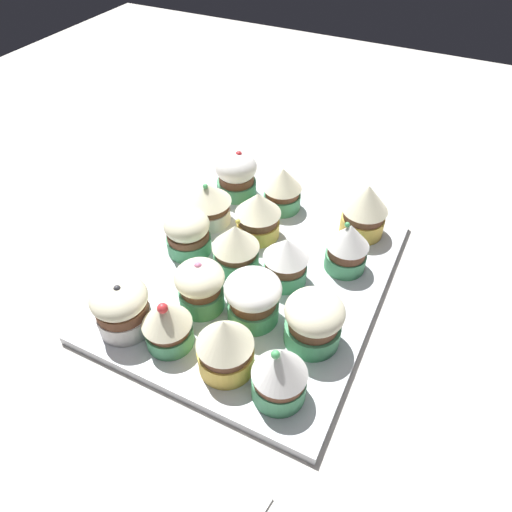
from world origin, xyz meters
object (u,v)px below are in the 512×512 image
object	(u,v)px
cupcake_3	(121,307)
cupcake_1	(208,202)
cupcake_4	(282,188)
cupcake_13	(348,246)
cupcake_0	(236,174)
cupcake_6	(237,244)
cupcake_12	(365,209)
baking_tray	(256,276)
cupcake_9	(286,260)
cupcake_8	(167,323)
cupcake_11	(225,345)
cupcake_10	(253,297)
cupcake_2	(188,232)
cupcake_14	(314,320)
cupcake_15	(280,373)
cupcake_7	(200,286)
cupcake_5	(258,214)

from	to	relation	value
cupcake_3	cupcake_1	bearing A→B (deg)	-176.72
cupcake_4	cupcake_13	world-z (taller)	cupcake_13
cupcake_0	cupcake_6	world-z (taller)	cupcake_0
cupcake_4	cupcake_12	distance (cm)	12.16
baking_tray	cupcake_0	bearing A→B (deg)	-143.91
cupcake_9	baking_tray	bearing A→B (deg)	-80.64
cupcake_8	cupcake_9	world-z (taller)	cupcake_8
cupcake_11	cupcake_12	bearing A→B (deg)	167.14
cupcake_10	cupcake_2	bearing A→B (deg)	-117.48
cupcake_1	cupcake_8	size ratio (longest dim) A/B	0.95
baking_tray	cupcake_8	size ratio (longest dim) A/B	5.48
cupcake_1	cupcake_10	world-z (taller)	same
cupcake_14	cupcake_15	xyz separation A→B (cm)	(7.70, -0.51, 0.39)
cupcake_2	cupcake_4	distance (cm)	15.54
cupcake_8	cupcake_15	distance (cm)	13.29
cupcake_11	cupcake_7	bearing A→B (deg)	-132.43
cupcake_0	cupcake_10	xyz separation A→B (cm)	(20.50, 13.06, -0.11)
baking_tray	cupcake_6	size ratio (longest dim) A/B	5.40
cupcake_13	cupcake_9	bearing A→B (deg)	-47.34
cupcake_8	cupcake_5	bearing A→B (deg)	178.12
cupcake_11	cupcake_4	bearing A→B (deg)	-167.85
cupcake_2	cupcake_3	bearing A→B (deg)	1.63
cupcake_0	cupcake_5	xyz separation A→B (cm)	(7.21, 7.15, 0.10)
cupcake_2	cupcake_5	xyz separation A→B (cm)	(-6.68, 6.80, 0.51)
cupcake_11	cupcake_5	bearing A→B (deg)	-162.73
cupcake_5	cupcake_9	xyz separation A→B (cm)	(6.22, 6.78, -0.16)
cupcake_2	cupcake_12	bearing A→B (deg)	124.87
cupcake_0	cupcake_14	size ratio (longest dim) A/B	1.09
cupcake_2	cupcake_14	bearing A→B (deg)	71.68
cupcake_2	cupcake_9	distance (cm)	13.59
cupcake_2	cupcake_15	size ratio (longest dim) A/B	0.79
cupcake_2	cupcake_8	bearing A→B (deg)	23.95
cupcake_0	cupcake_10	size ratio (longest dim) A/B	1.12
cupcake_7	cupcake_11	xyz separation A→B (cm)	(6.05, 6.61, 0.40)
cupcake_13	cupcake_1	bearing A→B (deg)	-91.29
cupcake_5	cupcake_4	bearing A→B (deg)	176.52
cupcake_14	cupcake_4	bearing A→B (deg)	-148.06
cupcake_8	cupcake_4	bearing A→B (deg)	177.71
cupcake_13	cupcake_3	bearing A→B (deg)	-43.58
cupcake_3	cupcake_14	world-z (taller)	cupcake_3
cupcake_7	cupcake_14	bearing A→B (deg)	94.77
baking_tray	cupcake_7	size ratio (longest dim) A/B	5.56
cupcake_5	cupcake_8	xyz separation A→B (cm)	(20.48, -0.67, -0.26)
baking_tray	cupcake_5	distance (cm)	8.57
cupcake_6	cupcake_11	world-z (taller)	cupcake_11
cupcake_3	cupcake_4	xyz separation A→B (cm)	(-27.90, 6.83, 0.09)
cupcake_0	cupcake_13	world-z (taller)	same
cupcake_7	cupcake_15	size ratio (longest dim) A/B	0.87
cupcake_4	cupcake_11	bearing A→B (deg)	12.15
cupcake_8	cupcake_14	world-z (taller)	cupcake_8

